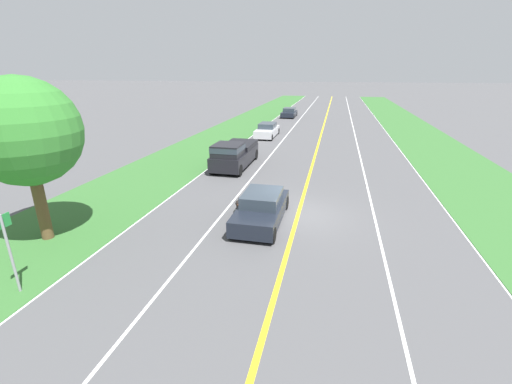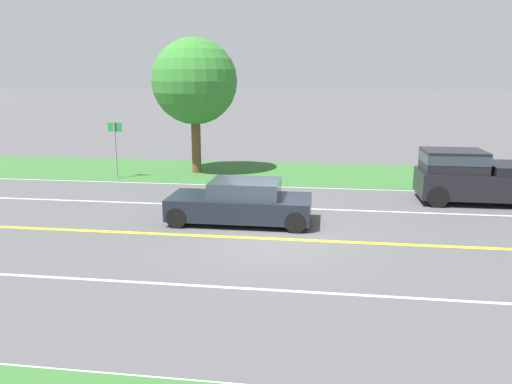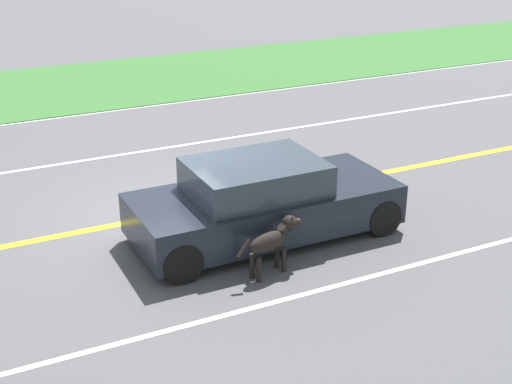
% 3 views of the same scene
% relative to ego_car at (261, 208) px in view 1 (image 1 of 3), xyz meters
% --- Properties ---
extents(ground_plane, '(400.00, 400.00, 0.00)m').
position_rel_ego_car_xyz_m(ground_plane, '(-1.53, -1.16, -0.64)').
color(ground_plane, '#4C4C4F').
extents(centre_divider_line, '(0.18, 160.00, 0.01)m').
position_rel_ego_car_xyz_m(centre_divider_line, '(-1.53, -1.16, -0.63)').
color(centre_divider_line, yellow).
rests_on(centre_divider_line, ground).
extents(lane_edge_line_right, '(0.14, 160.00, 0.01)m').
position_rel_ego_car_xyz_m(lane_edge_line_right, '(5.47, -1.16, -0.63)').
color(lane_edge_line_right, white).
rests_on(lane_edge_line_right, ground).
extents(lane_edge_line_left, '(0.14, 160.00, 0.01)m').
position_rel_ego_car_xyz_m(lane_edge_line_left, '(-8.53, -1.16, -0.63)').
color(lane_edge_line_left, white).
rests_on(lane_edge_line_left, ground).
extents(lane_dash_same_dir, '(0.10, 160.00, 0.01)m').
position_rel_ego_car_xyz_m(lane_dash_same_dir, '(1.97, -1.16, -0.63)').
color(lane_dash_same_dir, white).
rests_on(lane_dash_same_dir, ground).
extents(lane_dash_oncoming, '(0.10, 160.00, 0.01)m').
position_rel_ego_car_xyz_m(lane_dash_oncoming, '(-5.03, -1.16, -0.63)').
color(lane_dash_oncoming, white).
rests_on(lane_dash_oncoming, ground).
extents(grass_verge_right, '(6.00, 160.00, 0.03)m').
position_rel_ego_car_xyz_m(grass_verge_right, '(8.47, -1.16, -0.62)').
color(grass_verge_right, '#33662D').
rests_on(grass_verge_right, ground).
extents(ego_car, '(1.90, 4.44, 1.36)m').
position_rel_ego_car_xyz_m(ego_car, '(0.00, 0.00, 0.00)').
color(ego_car, black).
rests_on(ego_car, ground).
extents(dog, '(0.44, 1.24, 0.89)m').
position_rel_ego_car_xyz_m(dog, '(1.19, -0.43, -0.08)').
color(dog, black).
rests_on(dog, ground).
extents(pickup_truck, '(2.10, 5.63, 1.92)m').
position_rel_ego_car_xyz_m(pickup_truck, '(3.79, -8.57, 0.33)').
color(pickup_truck, black).
rests_on(pickup_truck, ground).
extents(car_trailing_near, '(1.84, 4.78, 1.38)m').
position_rel_ego_car_xyz_m(car_trailing_near, '(3.83, -20.61, 0.01)').
color(car_trailing_near, silver).
rests_on(car_trailing_near, ground).
extents(car_trailing_mid, '(1.94, 4.59, 1.29)m').
position_rel_ego_car_xyz_m(car_trailing_mid, '(3.78, -36.89, -0.03)').
color(car_trailing_mid, black).
rests_on(car_trailing_mid, ground).
extents(roadside_tree_right_near, '(3.98, 3.98, 6.32)m').
position_rel_ego_car_xyz_m(roadside_tree_right_near, '(8.09, 3.55, 3.66)').
color(roadside_tree_right_near, brown).
rests_on(roadside_tree_right_near, ground).
extents(street_sign, '(0.11, 0.64, 2.59)m').
position_rel_ego_car_xyz_m(street_sign, '(6.16, 6.76, 0.99)').
color(street_sign, gray).
rests_on(street_sign, ground).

